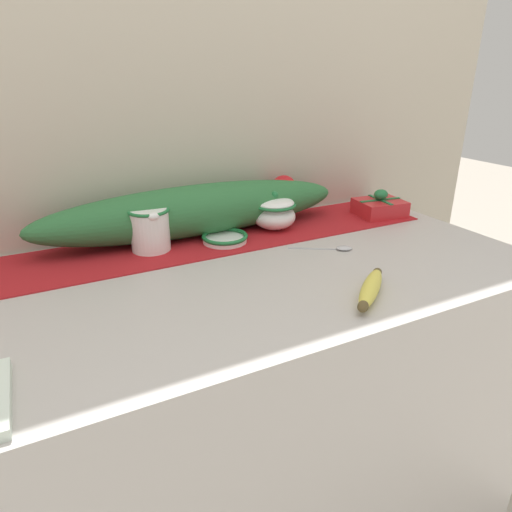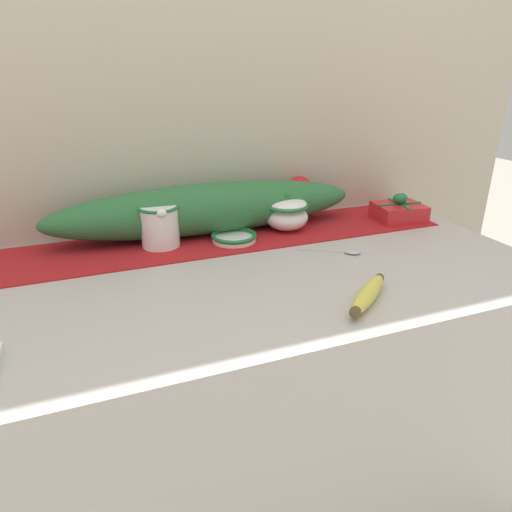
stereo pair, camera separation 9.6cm
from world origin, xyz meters
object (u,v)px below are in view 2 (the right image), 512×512
(small_dish, at_px, (234,237))
(spoon, at_px, (348,252))
(banana, at_px, (368,294))
(gift_box, at_px, (399,211))
(sugar_bowl, at_px, (287,213))
(cream_pitcher, at_px, (160,224))

(small_dish, relative_size, spoon, 0.83)
(banana, xyz_separation_m, gift_box, (0.37, 0.40, 0.01))
(sugar_bowl, bearing_deg, spoon, -71.82)
(banana, bearing_deg, cream_pitcher, 125.81)
(cream_pitcher, height_order, small_dish, cream_pitcher)
(small_dish, xyz_separation_m, banana, (0.13, -0.40, 0.00))
(sugar_bowl, bearing_deg, small_dish, -168.35)
(small_dish, relative_size, gift_box, 0.80)
(cream_pitcher, bearing_deg, banana, -54.19)
(small_dish, bearing_deg, sugar_bowl, 11.65)
(cream_pitcher, distance_m, small_dish, 0.19)
(sugar_bowl, bearing_deg, cream_pitcher, 179.76)
(cream_pitcher, distance_m, banana, 0.54)
(cream_pitcher, distance_m, sugar_bowl, 0.34)
(cream_pitcher, relative_size, sugar_bowl, 0.98)
(sugar_bowl, xyz_separation_m, banana, (-0.03, -0.44, -0.03))
(small_dish, distance_m, spoon, 0.29)
(sugar_bowl, relative_size, small_dish, 1.01)
(cream_pitcher, xyz_separation_m, small_dish, (0.18, -0.04, -0.05))
(sugar_bowl, relative_size, banana, 0.76)
(small_dish, height_order, gift_box, gift_box)
(banana, bearing_deg, spoon, 66.55)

